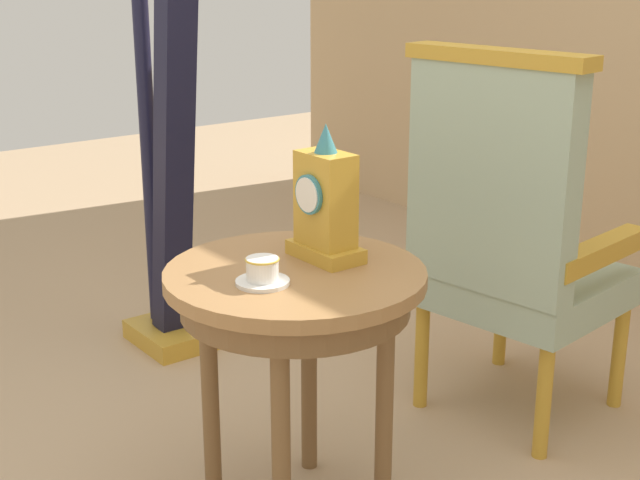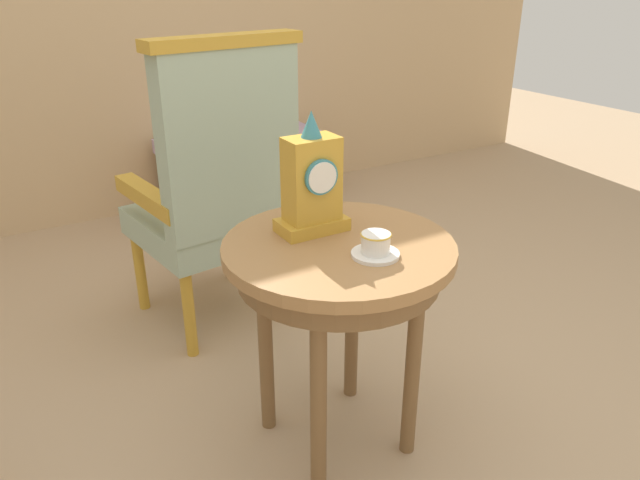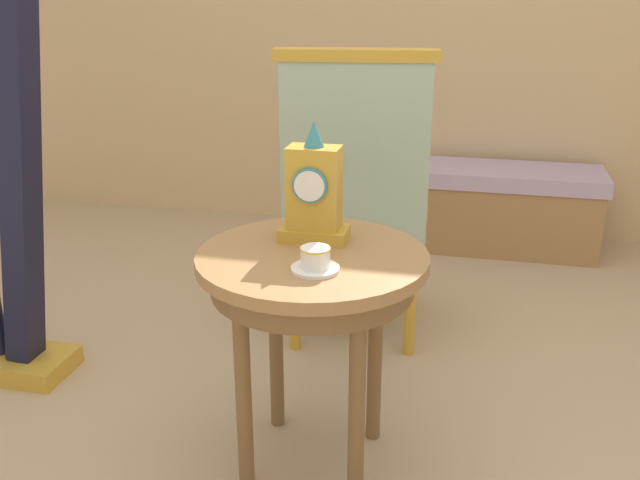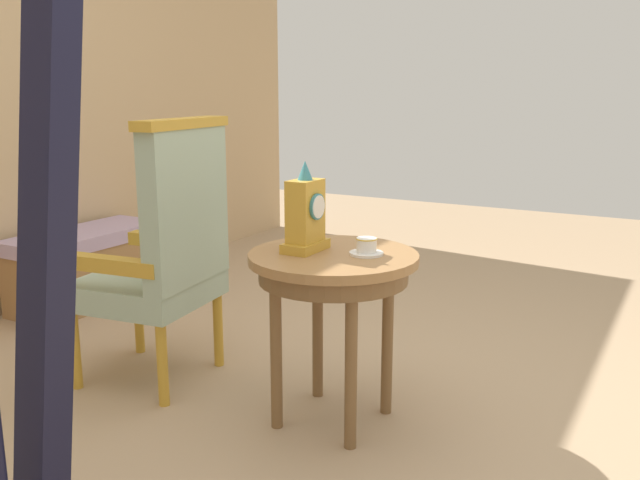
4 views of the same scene
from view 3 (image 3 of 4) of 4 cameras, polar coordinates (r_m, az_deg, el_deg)
The scene contains 7 objects.
ground_plane at distance 2.23m, azimuth 1.80°, elevation -17.11°, with size 10.00×10.00×0.00m, color tan.
side_table at distance 1.93m, azimuth -0.61°, elevation -3.45°, with size 0.63×0.63×0.67m.
teacup_left at distance 1.77m, azimuth -0.39°, elevation -1.66°, with size 0.12×0.12×0.06m.
mantel_clock at distance 1.95m, azimuth -0.48°, elevation 3.78°, with size 0.19×0.11×0.34m.
armchair at distance 2.66m, azimuth 2.88°, elevation 3.57°, with size 0.61×0.60×1.14m.
harp at distance 2.57m, azimuth -24.00°, elevation 4.14°, with size 0.40×0.24×1.78m.
window_bench at distance 3.87m, azimuth 14.96°, elevation 2.47°, with size 0.95×0.40×0.44m.
Camera 3 is at (0.34, -1.74, 1.35)m, focal length 39.61 mm.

